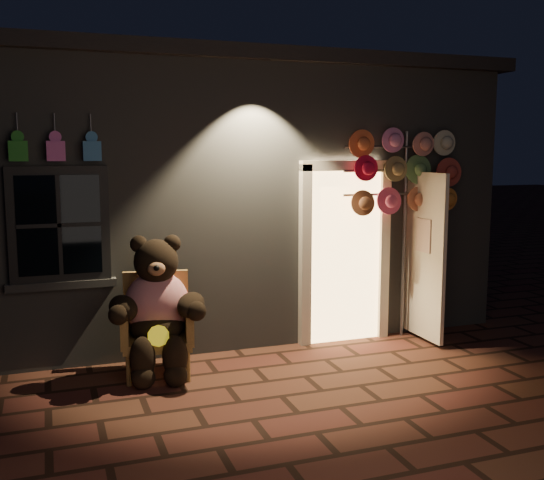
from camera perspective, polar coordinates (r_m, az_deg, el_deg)
name	(u,v)px	position (r m, az deg, el deg)	size (l,w,h in m)	color
ground	(282,396)	(6.19, 0.86, -13.83)	(60.00, 60.00, 0.00)	#502D1E
shop_building	(189,189)	(9.60, -7.47, 4.55)	(7.30, 5.95, 3.51)	slate
wicker_armchair	(157,324)	(6.78, -10.28, -7.40)	(0.79, 0.74, 1.04)	#B28845
teddy_bear	(157,308)	(6.60, -10.24, -6.00)	(1.05, 0.88, 1.46)	red
hat_rack	(406,173)	(7.81, 11.92, 5.92)	(1.51, 0.22, 2.56)	#59595E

